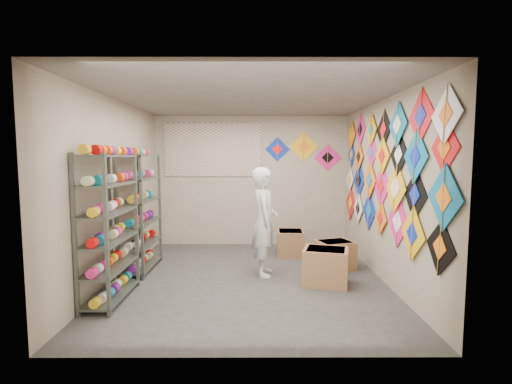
{
  "coord_description": "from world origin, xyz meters",
  "views": [
    {
      "loc": [
        0.08,
        -5.51,
        1.84
      ],
      "look_at": [
        0.1,
        0.3,
        1.3
      ],
      "focal_mm": 26.0,
      "sensor_mm": 36.0,
      "label": 1
    }
  ],
  "objects_px": {
    "carton_a": "(326,266)",
    "carton_c": "(290,243)",
    "shelf_rack_front": "(109,228)",
    "shelf_rack_back": "(140,213)",
    "carton_b": "(335,255)",
    "shopkeeper": "(264,222)"
  },
  "relations": [
    {
      "from": "carton_a",
      "to": "carton_c",
      "type": "xyz_separation_m",
      "value": [
        -0.36,
        1.59,
        -0.03
      ]
    },
    {
      "from": "shelf_rack_front",
      "to": "carton_a",
      "type": "height_order",
      "value": "shelf_rack_front"
    },
    {
      "from": "shelf_rack_back",
      "to": "carton_a",
      "type": "height_order",
      "value": "shelf_rack_back"
    },
    {
      "from": "carton_c",
      "to": "carton_b",
      "type": "bearing_deg",
      "value": -49.28
    },
    {
      "from": "carton_c",
      "to": "shelf_rack_front",
      "type": "bearing_deg",
      "value": -136.51
    },
    {
      "from": "shelf_rack_back",
      "to": "carton_a",
      "type": "xyz_separation_m",
      "value": [
        2.89,
        -0.7,
        -0.69
      ]
    },
    {
      "from": "shelf_rack_front",
      "to": "shopkeeper",
      "type": "xyz_separation_m",
      "value": [
        2.01,
        1.04,
        -0.1
      ]
    },
    {
      "from": "shopkeeper",
      "to": "shelf_rack_back",
      "type": "bearing_deg",
      "value": 82.64
    },
    {
      "from": "carton_b",
      "to": "carton_c",
      "type": "bearing_deg",
      "value": 110.29
    },
    {
      "from": "shelf_rack_back",
      "to": "shopkeeper",
      "type": "distance_m",
      "value": 2.03
    },
    {
      "from": "shelf_rack_front",
      "to": "shelf_rack_back",
      "type": "xyz_separation_m",
      "value": [
        0.0,
        1.3,
        0.0
      ]
    },
    {
      "from": "shelf_rack_front",
      "to": "shelf_rack_back",
      "type": "height_order",
      "value": "same"
    },
    {
      "from": "shelf_rack_front",
      "to": "carton_c",
      "type": "distance_m",
      "value": 3.42
    },
    {
      "from": "shelf_rack_front",
      "to": "carton_b",
      "type": "xyz_separation_m",
      "value": [
        3.19,
        1.34,
        -0.72
      ]
    },
    {
      "from": "carton_a",
      "to": "carton_b",
      "type": "xyz_separation_m",
      "value": [
        0.3,
        0.75,
        -0.03
      ]
    },
    {
      "from": "carton_b",
      "to": "carton_c",
      "type": "distance_m",
      "value": 1.07
    },
    {
      "from": "carton_b",
      "to": "shelf_rack_front",
      "type": "bearing_deg",
      "value": -174.92
    },
    {
      "from": "shelf_rack_back",
      "to": "shelf_rack_front",
      "type": "bearing_deg",
      "value": -90.0
    },
    {
      "from": "shopkeeper",
      "to": "carton_c",
      "type": "relative_size",
      "value": 3.11
    },
    {
      "from": "shelf_rack_back",
      "to": "carton_a",
      "type": "bearing_deg",
      "value": -13.67
    },
    {
      "from": "shelf_rack_back",
      "to": "carton_c",
      "type": "bearing_deg",
      "value": 19.3
    },
    {
      "from": "shopkeeper",
      "to": "carton_b",
      "type": "relative_size",
      "value": 2.97
    }
  ]
}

